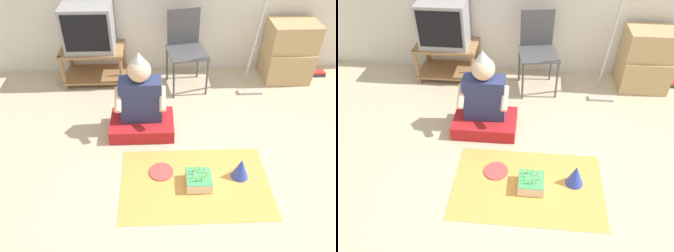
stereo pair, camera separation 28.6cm
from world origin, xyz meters
TOP-DOWN VIEW (x-y plane):
  - ground_plane at (0.00, 0.00)m, footprint 16.00×16.00m
  - tv_stand at (-1.17, 1.68)m, footprint 0.74×0.46m
  - tv at (-1.17, 1.68)m, footprint 0.55×0.44m
  - folding_chair at (-0.09, 1.56)m, footprint 0.49×0.49m
  - cardboard_box_stack at (1.17, 1.66)m, footprint 0.55×0.44m
  - dust_mop at (0.68, 1.39)m, footprint 0.28×0.32m
  - book_pile at (1.62, 1.70)m, footprint 0.20×0.13m
  - person_seated at (-0.58, 0.70)m, footprint 0.63×0.43m
  - party_cloth at (-0.11, -0.04)m, footprint 1.28×0.81m
  - birthday_cake at (-0.08, -0.05)m, footprint 0.22×0.22m
  - party_hat_blue at (0.29, 0.03)m, footprint 0.15×0.15m
  - paper_plate at (-0.40, 0.10)m, footprint 0.21×0.21m

SIDE VIEW (x-z plane):
  - ground_plane at x=0.00m, z-range 0.00..0.00m
  - party_cloth at x=-0.11m, z-range 0.00..0.01m
  - paper_plate at x=-0.40m, z-range 0.01..0.02m
  - book_pile at x=1.62m, z-range 0.00..0.05m
  - birthday_cake at x=-0.08m, z-range -0.03..0.14m
  - party_hat_blue at x=0.29m, z-range 0.01..0.20m
  - tv_stand at x=-1.17m, z-range 0.04..0.47m
  - person_seated at x=-0.58m, z-range -0.15..0.71m
  - cardboard_box_stack at x=1.17m, z-range -0.01..0.70m
  - dust_mop at x=0.68m, z-range -0.26..0.97m
  - folding_chair at x=-0.09m, z-range 0.07..0.96m
  - tv at x=-1.17m, z-range 0.43..0.94m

